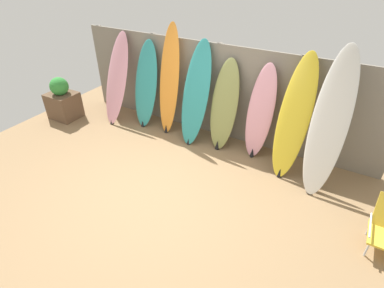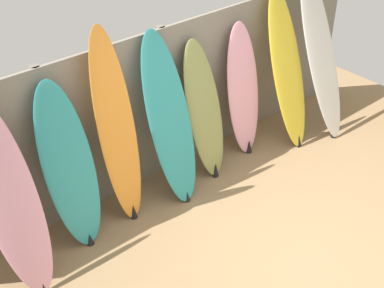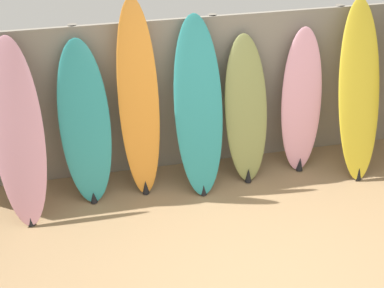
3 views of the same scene
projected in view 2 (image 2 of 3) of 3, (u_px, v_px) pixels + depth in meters
name	position (u px, v px, depth m)	size (l,w,h in m)	color
ground	(291.00, 257.00, 5.33)	(7.68, 7.68, 0.00)	#8E704C
fence_back	(165.00, 102.00, 6.08)	(6.08, 0.11, 1.80)	gray
surfboard_pink_0	(10.00, 200.00, 4.68)	(0.50, 0.78, 1.81)	pink
surfboard_teal_1	(69.00, 168.00, 5.13)	(0.53, 0.52, 1.73)	teal
surfboard_orange_2	(117.00, 131.00, 5.34)	(0.42, 0.45, 2.11)	orange
surfboard_teal_3	(170.00, 121.00, 5.69)	(0.53, 0.67, 1.88)	teal
surfboard_olive_4	(204.00, 111.00, 6.10)	(0.51, 0.55, 1.63)	olive
surfboard_pink_5	(243.00, 91.00, 6.46)	(0.49, 0.43, 1.66)	pink
surfboard_yellow_6	(288.00, 71.00, 6.59)	(0.50, 0.74, 1.94)	yellow
surfboard_white_7	(321.00, 55.00, 6.76)	(0.55, 0.91, 2.12)	white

